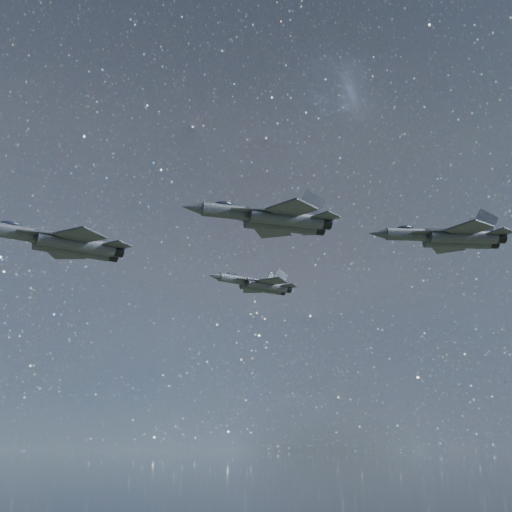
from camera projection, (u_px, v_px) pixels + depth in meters
name	position (u px, v px, depth m)	size (l,w,h in m)	color
jet_lead	(62.00, 242.00, 72.91)	(19.55, 13.47, 4.91)	#2C3037
jet_left	(257.00, 284.00, 98.60)	(15.91, 10.91, 3.99)	#2C3037
jet_right	(272.00, 218.00, 61.29)	(16.10, 11.38, 4.08)	#2C3037
jet_slot	(449.00, 237.00, 79.13)	(18.81, 12.73, 4.74)	#2C3037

